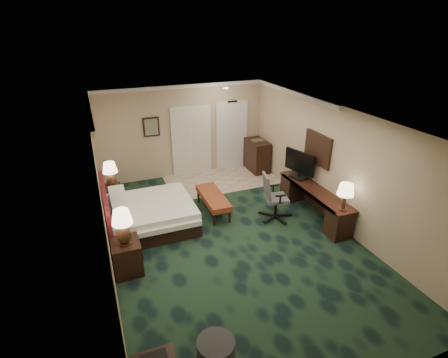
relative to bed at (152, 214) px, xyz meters
name	(u,v)px	position (x,y,z in m)	size (l,w,h in m)	color
floor	(231,239)	(1.48, -1.16, -0.29)	(5.00, 7.50, 0.00)	black
ceiling	(233,117)	(1.48, -1.16, 2.41)	(5.00, 7.50, 0.00)	white
wall_back	(182,132)	(1.48, 2.59, 1.06)	(5.00, 0.00, 2.70)	#C1AE89
wall_front	(362,318)	(1.48, -4.91, 1.06)	(5.00, 0.00, 2.70)	#C1AE89
wall_left	(102,205)	(-1.02, -1.16, 1.06)	(0.00, 7.50, 2.70)	#C1AE89
wall_right	(334,165)	(3.98, -1.16, 1.06)	(0.00, 7.50, 2.70)	#C1AE89
crown_molding	(233,120)	(1.48, -1.16, 2.36)	(5.00, 7.50, 0.10)	white
tile_patch	(222,180)	(2.38, 1.74, -0.29)	(3.20, 1.70, 0.01)	beige
headboard	(106,210)	(-0.96, -0.16, 0.41)	(0.12, 2.00, 1.40)	#511614
entry_door	(232,136)	(3.03, 2.56, 0.76)	(1.02, 0.06, 2.18)	white
closet_doors	(191,141)	(1.73, 2.55, 0.76)	(1.20, 0.06, 2.10)	silver
wall_art	(151,127)	(0.58, 2.55, 1.31)	(0.45, 0.06, 0.55)	#507260
wall_mirror	(318,149)	(3.94, -0.56, 1.26)	(0.05, 0.95, 0.75)	white
bed	(152,214)	(0.00, 0.00, 0.00)	(1.84, 1.71, 0.58)	white
nightstand_near	(127,257)	(-0.74, -1.41, 0.03)	(0.51, 0.59, 0.64)	black
nightstand_far	(113,198)	(-0.77, 1.18, 0.00)	(0.47, 0.54, 0.59)	black
lamp_near	(123,227)	(-0.74, -1.46, 0.70)	(0.37, 0.37, 0.70)	#311C13
lamp_far	(111,175)	(-0.73, 1.13, 0.63)	(0.35, 0.35, 0.67)	#311C13
bed_bench	(213,204)	(1.51, 0.07, -0.06)	(0.48, 1.40, 0.47)	maroon
ottoman	(216,352)	(0.13, -3.84, -0.10)	(0.53, 0.53, 0.38)	#2C2C2E
desk	(313,203)	(3.70, -0.96, 0.05)	(0.52, 2.41, 0.69)	black
tv	(299,165)	(3.69, -0.24, 0.76)	(0.08, 0.91, 0.71)	black
desk_lamp	(345,197)	(3.69, -1.97, 0.71)	(0.35, 0.35, 0.61)	#311C13
desk_chair	(276,196)	(2.80, -0.72, 0.28)	(0.67, 0.63, 1.15)	#525355
minibar	(257,156)	(3.67, 2.04, 0.19)	(0.51, 0.92, 0.97)	black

